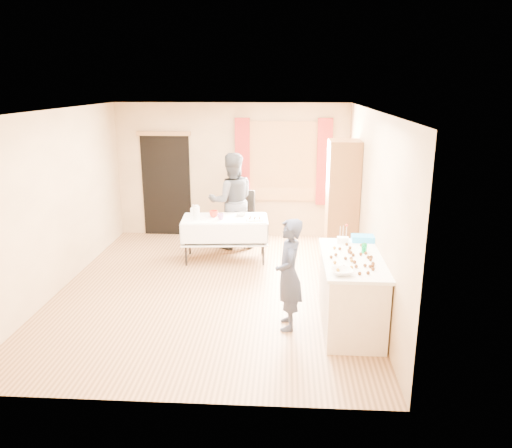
# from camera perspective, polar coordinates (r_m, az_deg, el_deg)

# --- Properties ---
(floor) EXTENTS (4.50, 5.50, 0.02)m
(floor) POSITION_cam_1_polar(r_m,az_deg,el_deg) (7.53, -4.94, -7.45)
(floor) COLOR #9E7047
(floor) RESTS_ON ground
(ceiling) EXTENTS (4.50, 5.50, 0.02)m
(ceiling) POSITION_cam_1_polar(r_m,az_deg,el_deg) (6.92, -5.47, 12.89)
(ceiling) COLOR white
(ceiling) RESTS_ON floor
(wall_back) EXTENTS (4.50, 0.02, 2.60)m
(wall_back) POSITION_cam_1_polar(r_m,az_deg,el_deg) (9.79, -2.79, 6.08)
(wall_back) COLOR tan
(wall_back) RESTS_ON floor
(wall_front) EXTENTS (4.50, 0.02, 2.60)m
(wall_front) POSITION_cam_1_polar(r_m,az_deg,el_deg) (4.52, -10.39, -5.96)
(wall_front) COLOR tan
(wall_front) RESTS_ON floor
(wall_left) EXTENTS (0.02, 5.50, 2.60)m
(wall_left) POSITION_cam_1_polar(r_m,az_deg,el_deg) (7.78, -21.90, 2.37)
(wall_left) COLOR tan
(wall_left) RESTS_ON floor
(wall_right) EXTENTS (0.02, 5.50, 2.60)m
(wall_right) POSITION_cam_1_polar(r_m,az_deg,el_deg) (7.13, 13.08, 1.98)
(wall_right) COLOR tan
(wall_right) RESTS_ON floor
(window_frame) EXTENTS (1.32, 0.06, 1.52)m
(window_frame) POSITION_cam_1_polar(r_m,az_deg,el_deg) (9.66, 3.12, 7.15)
(window_frame) COLOR olive
(window_frame) RESTS_ON wall_back
(window_pane) EXTENTS (1.20, 0.02, 1.40)m
(window_pane) POSITION_cam_1_polar(r_m,az_deg,el_deg) (9.65, 3.12, 7.13)
(window_pane) COLOR white
(window_pane) RESTS_ON wall_back
(curtain_left) EXTENTS (0.28, 0.06, 1.65)m
(curtain_left) POSITION_cam_1_polar(r_m,az_deg,el_deg) (9.65, -1.55, 7.15)
(curtain_left) COLOR maroon
(curtain_left) RESTS_ON wall_back
(curtain_right) EXTENTS (0.28, 0.06, 1.65)m
(curtain_right) POSITION_cam_1_polar(r_m,az_deg,el_deg) (9.64, 7.79, 7.01)
(curtain_right) COLOR maroon
(curtain_right) RESTS_ON wall_back
(doorway) EXTENTS (0.95, 0.04, 2.00)m
(doorway) POSITION_cam_1_polar(r_m,az_deg,el_deg) (10.04, -10.20, 4.36)
(doorway) COLOR black
(doorway) RESTS_ON floor
(door_lintel) EXTENTS (1.05, 0.06, 0.08)m
(door_lintel) POSITION_cam_1_polar(r_m,az_deg,el_deg) (9.86, -10.53, 10.13)
(door_lintel) COLOR olive
(door_lintel) RESTS_ON wall_back
(cabinet) EXTENTS (0.50, 0.60, 2.08)m
(cabinet) POSITION_cam_1_polar(r_m,az_deg,el_deg) (8.33, 9.81, 2.30)
(cabinet) COLOR brown
(cabinet) RESTS_ON floor
(counter) EXTENTS (0.73, 1.55, 0.91)m
(counter) POSITION_cam_1_polar(r_m,az_deg,el_deg) (6.36, 10.78, -7.64)
(counter) COLOR beige
(counter) RESTS_ON floor
(party_table) EXTENTS (1.51, 0.87, 0.75)m
(party_table) POSITION_cam_1_polar(r_m,az_deg,el_deg) (8.57, -3.55, -1.23)
(party_table) COLOR black
(party_table) RESTS_ON floor
(chair) EXTENTS (0.55, 0.55, 1.03)m
(chair) POSITION_cam_1_polar(r_m,az_deg,el_deg) (9.41, -1.76, -0.53)
(chair) COLOR black
(chair) RESTS_ON floor
(girl) EXTENTS (0.55, 0.40, 1.40)m
(girl) POSITION_cam_1_polar(r_m,az_deg,el_deg) (6.13, 3.77, -5.78)
(girl) COLOR #24293E
(girl) RESTS_ON floor
(woman) EXTENTS (1.18, 1.08, 1.76)m
(woman) POSITION_cam_1_polar(r_m,az_deg,el_deg) (9.10, -2.79, 2.63)
(woman) COLOR black
(woman) RESTS_ON floor
(soda_can) EXTENTS (0.07, 0.07, 0.12)m
(soda_can) POSITION_cam_1_polar(r_m,az_deg,el_deg) (6.37, 12.26, -2.72)
(soda_can) COLOR #02953F
(soda_can) RESTS_ON counter
(mixing_bowl) EXTENTS (0.33, 0.33, 0.06)m
(mixing_bowl) POSITION_cam_1_polar(r_m,az_deg,el_deg) (5.64, 9.78, -5.40)
(mixing_bowl) COLOR white
(mixing_bowl) RESTS_ON counter
(foam_block) EXTENTS (0.16, 0.11, 0.08)m
(foam_block) POSITION_cam_1_polar(r_m,az_deg,el_deg) (6.71, 9.89, -1.83)
(foam_block) COLOR white
(foam_block) RESTS_ON counter
(blue_basket) EXTENTS (0.30, 0.21, 0.08)m
(blue_basket) POSITION_cam_1_polar(r_m,az_deg,el_deg) (6.83, 12.12, -1.62)
(blue_basket) COLOR #259FF7
(blue_basket) RESTS_ON counter
(pitcher) EXTENTS (0.12, 0.12, 0.22)m
(pitcher) POSITION_cam_1_polar(r_m,az_deg,el_deg) (8.39, -6.81, 1.25)
(pitcher) COLOR silver
(pitcher) RESTS_ON party_table
(cup_red) EXTENTS (0.15, 0.15, 0.11)m
(cup_red) POSITION_cam_1_polar(r_m,az_deg,el_deg) (8.52, -4.85, 1.16)
(cup_red) COLOR red
(cup_red) RESTS_ON party_table
(cup_rainbow) EXTENTS (0.16, 0.16, 0.10)m
(cup_rainbow) POSITION_cam_1_polar(r_m,az_deg,el_deg) (8.35, -4.06, 0.84)
(cup_rainbow) COLOR red
(cup_rainbow) RESTS_ON party_table
(small_bowl) EXTENTS (0.23, 0.23, 0.05)m
(small_bowl) POSITION_cam_1_polar(r_m,az_deg,el_deg) (8.57, -1.72, 1.09)
(small_bowl) COLOR white
(small_bowl) RESTS_ON party_table
(pastry_tray) EXTENTS (0.31, 0.24, 0.02)m
(pastry_tray) POSITION_cam_1_polar(r_m,az_deg,el_deg) (8.33, -0.13, 0.55)
(pastry_tray) COLOR white
(pastry_tray) RESTS_ON party_table
(bottle) EXTENTS (0.10, 0.11, 0.19)m
(bottle) POSITION_cam_1_polar(r_m,az_deg,el_deg) (8.69, -7.18, 1.64)
(bottle) COLOR white
(bottle) RESTS_ON party_table
(cake_balls) EXTENTS (0.53, 1.08, 0.04)m
(cake_balls) POSITION_cam_1_polar(r_m,az_deg,el_deg) (6.10, 11.19, -3.88)
(cake_balls) COLOR #3F2314
(cake_balls) RESTS_ON counter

